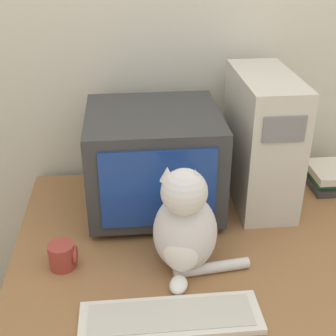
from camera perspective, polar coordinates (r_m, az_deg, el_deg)
The scene contains 9 objects.
wall_back at distance 1.88m, azimuth 3.19°, elevation 15.21°, with size 7.00×0.05×2.50m.
desk at distance 1.84m, azimuth 4.97°, elevation -17.11°, with size 1.31×0.94×0.72m.
crt_monitor at distance 1.65m, azimuth -1.74°, elevation 0.98°, with size 0.46×0.44×0.37m.
computer_tower at distance 1.73m, azimuth 11.30°, elevation 3.45°, with size 0.19×0.43×0.48m.
keyboard at distance 1.30m, azimuth 0.34°, elevation -17.77°, with size 0.48×0.15×0.02m.
cat at distance 1.38m, azimuth 2.10°, elevation -7.23°, with size 0.31×0.27×0.35m.
book_stack at distance 1.97m, azimuth 19.02°, elevation -0.94°, with size 0.17×0.21×0.08m.
pen at distance 1.34m, azimuth -3.62°, elevation -16.32°, with size 0.13×0.05×0.01m.
mug at distance 1.48m, azimuth -12.71°, elevation -10.38°, with size 0.09×0.08×0.08m.
Camera 1 is at (-0.28, -0.81, 1.66)m, focal length 50.00 mm.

